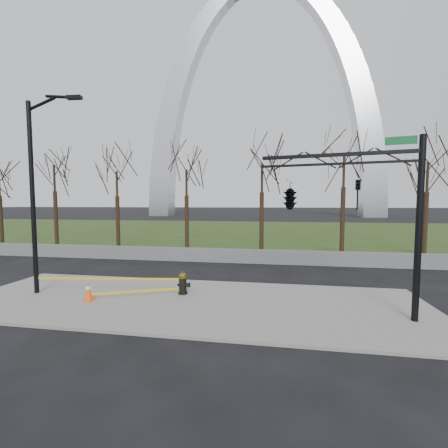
% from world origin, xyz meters
% --- Properties ---
extents(ground, '(500.00, 500.00, 0.00)m').
position_xyz_m(ground, '(0.00, 0.00, 0.00)').
color(ground, black).
rests_on(ground, ground).
extents(sidewalk, '(18.00, 6.00, 0.10)m').
position_xyz_m(sidewalk, '(0.00, 0.00, 0.05)').
color(sidewalk, slate).
rests_on(sidewalk, ground).
extents(grass_strip, '(120.00, 40.00, 0.06)m').
position_xyz_m(grass_strip, '(0.00, 30.00, 0.03)').
color(grass_strip, '#213714').
rests_on(grass_strip, ground).
extents(guardrail, '(60.00, 0.30, 0.90)m').
position_xyz_m(guardrail, '(0.00, 8.00, 0.45)').
color(guardrail, '#59595B').
rests_on(guardrail, ground).
extents(gateway_arch, '(66.00, 6.00, 65.00)m').
position_xyz_m(gateway_arch, '(0.00, 75.00, 32.50)').
color(gateway_arch, silver).
rests_on(gateway_arch, ground).
extents(tree_row, '(39.04, 4.00, 7.86)m').
position_xyz_m(tree_row, '(-3.48, 12.00, 3.93)').
color(tree_row, black).
rests_on(tree_row, ground).
extents(fire_hydrant, '(0.59, 0.38, 0.95)m').
position_xyz_m(fire_hydrant, '(-0.49, 0.79, 0.54)').
color(fire_hydrant, black).
rests_on(fire_hydrant, sidewalk).
extents(traffic_cone, '(0.40, 0.40, 0.70)m').
position_xyz_m(traffic_cone, '(-3.87, -0.59, 0.45)').
color(traffic_cone, '#FF590D').
rests_on(traffic_cone, sidewalk).
extents(street_light, '(2.39, 0.29, 8.21)m').
position_xyz_m(street_light, '(-6.42, -0.03, 4.69)').
color(street_light, black).
rests_on(street_light, ground).
extents(traffic_signal_mast, '(5.04, 2.54, 6.00)m').
position_xyz_m(traffic_signal_mast, '(4.52, -0.19, 4.15)').
color(traffic_signal_mast, black).
rests_on(traffic_signal_mast, ground).
extents(caution_tape, '(6.15, 1.39, 0.48)m').
position_xyz_m(caution_tape, '(-3.06, 0.28, 0.58)').
color(caution_tape, yellow).
rests_on(caution_tape, ground).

